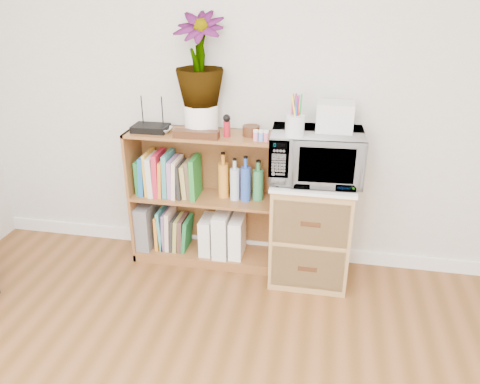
# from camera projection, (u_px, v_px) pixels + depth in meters

# --- Properties ---
(skirting_board) EXTENTS (4.00, 0.02, 0.10)m
(skirting_board) POSITION_uv_depth(u_px,v_px,m) (256.00, 247.00, 3.48)
(skirting_board) COLOR white
(skirting_board) RESTS_ON ground
(bookshelf) EXTENTS (1.00, 0.30, 0.95)m
(bookshelf) POSITION_uv_depth(u_px,v_px,m) (204.00, 199.00, 3.24)
(bookshelf) COLOR brown
(bookshelf) RESTS_ON ground
(wicker_unit) EXTENTS (0.50, 0.45, 0.70)m
(wicker_unit) POSITION_uv_depth(u_px,v_px,m) (311.00, 230.00, 3.09)
(wicker_unit) COLOR #9E7542
(wicker_unit) RESTS_ON ground
(microwave) EXTENTS (0.58, 0.41, 0.31)m
(microwave) POSITION_uv_depth(u_px,v_px,m) (316.00, 156.00, 2.87)
(microwave) COLOR white
(microwave) RESTS_ON wicker_unit
(pen_cup) EXTENTS (0.11, 0.11, 0.12)m
(pen_cup) POSITION_uv_depth(u_px,v_px,m) (295.00, 126.00, 2.71)
(pen_cup) COLOR silver
(pen_cup) RESTS_ON microwave
(small_appliance) EXTENTS (0.22, 0.18, 0.17)m
(small_appliance) POSITION_uv_depth(u_px,v_px,m) (335.00, 116.00, 2.80)
(small_appliance) COLOR silver
(small_appliance) RESTS_ON microwave
(router) EXTENTS (0.23, 0.16, 0.04)m
(router) POSITION_uv_depth(u_px,v_px,m) (151.00, 128.00, 3.08)
(router) COLOR black
(router) RESTS_ON bookshelf
(white_bowl) EXTENTS (0.13, 0.13, 0.03)m
(white_bowl) POSITION_uv_depth(u_px,v_px,m) (162.00, 130.00, 3.05)
(white_bowl) COLOR silver
(white_bowl) RESTS_ON bookshelf
(plant_pot) EXTENTS (0.22, 0.22, 0.18)m
(plant_pot) POSITION_uv_depth(u_px,v_px,m) (201.00, 119.00, 3.02)
(plant_pot) COLOR white
(plant_pot) RESTS_ON bookshelf
(potted_plant) EXTENTS (0.31, 0.31, 0.56)m
(potted_plant) POSITION_uv_depth(u_px,v_px,m) (199.00, 60.00, 2.87)
(potted_plant) COLOR #327F33
(potted_plant) RESTS_ON plant_pot
(trinket_box) EXTENTS (0.29, 0.07, 0.05)m
(trinket_box) POSITION_uv_depth(u_px,v_px,m) (196.00, 134.00, 2.95)
(trinket_box) COLOR #341D0E
(trinket_box) RESTS_ON bookshelf
(kokeshi_doll) EXTENTS (0.04, 0.04, 0.10)m
(kokeshi_doll) POSITION_uv_depth(u_px,v_px,m) (227.00, 129.00, 2.96)
(kokeshi_doll) COLOR maroon
(kokeshi_doll) RESTS_ON bookshelf
(wooden_bowl) EXTENTS (0.11, 0.11, 0.06)m
(wooden_bowl) POSITION_uv_depth(u_px,v_px,m) (251.00, 131.00, 2.98)
(wooden_bowl) COLOR #3D2410
(wooden_bowl) RESTS_ON bookshelf
(paint_jars) EXTENTS (0.11, 0.04, 0.06)m
(paint_jars) POSITION_uv_depth(u_px,v_px,m) (261.00, 137.00, 2.88)
(paint_jars) COLOR #CC7186
(paint_jars) RESTS_ON bookshelf
(file_box) EXTENTS (0.10, 0.26, 0.33)m
(file_box) POSITION_uv_depth(u_px,v_px,m) (148.00, 224.00, 3.41)
(file_box) COLOR slate
(file_box) RESTS_ON bookshelf
(magazine_holder_left) EXTENTS (0.08, 0.21, 0.27)m
(magazine_holder_left) POSITION_uv_depth(u_px,v_px,m) (208.00, 234.00, 3.34)
(magazine_holder_left) COLOR white
(magazine_holder_left) RESTS_ON bookshelf
(magazine_holder_mid) EXTENTS (0.10, 0.26, 0.32)m
(magazine_holder_mid) POSITION_uv_depth(u_px,v_px,m) (222.00, 232.00, 3.31)
(magazine_holder_mid) COLOR white
(magazine_holder_mid) RESTS_ON bookshelf
(magazine_holder_right) EXTENTS (0.09, 0.23, 0.28)m
(magazine_holder_right) POSITION_uv_depth(u_px,v_px,m) (237.00, 236.00, 3.30)
(magazine_holder_right) COLOR white
(magazine_holder_right) RESTS_ON bookshelf
(cookbooks) EXTENTS (0.43, 0.20, 0.31)m
(cookbooks) POSITION_uv_depth(u_px,v_px,m) (168.00, 175.00, 3.22)
(cookbooks) COLOR #1E7133
(cookbooks) RESTS_ON bookshelf
(liquor_bottles) EXTENTS (0.31, 0.07, 0.31)m
(liquor_bottles) POSITION_uv_depth(u_px,v_px,m) (240.00, 179.00, 3.12)
(liquor_bottles) COLOR orange
(liquor_bottles) RESTS_ON bookshelf
(lower_books) EXTENTS (0.25, 0.19, 0.30)m
(lower_books) POSITION_uv_depth(u_px,v_px,m) (173.00, 230.00, 3.39)
(lower_books) COLOR orange
(lower_books) RESTS_ON bookshelf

